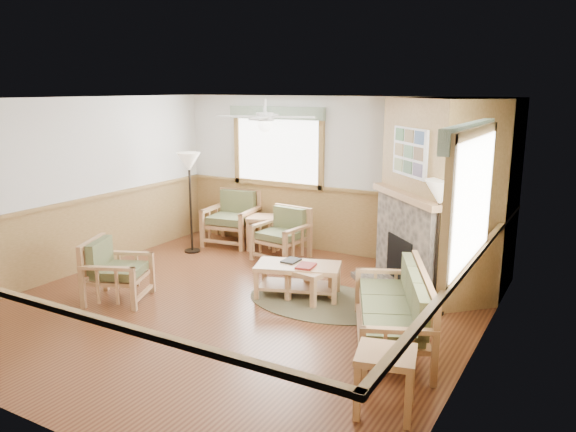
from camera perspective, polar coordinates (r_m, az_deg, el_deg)
The scene contains 24 objects.
floor at distance 7.52m, azimuth -5.37°, elevation -9.31°, with size 6.00×6.00×0.01m, color #5D301A.
ceiling at distance 6.97m, azimuth -5.84°, elevation 11.75°, with size 6.00×6.00×0.01m, color white.
wall_back at distance 9.68m, azimuth 4.71°, elevation 4.06°, with size 6.00×0.02×2.70m, color silver.
wall_front at distance 5.07m, azimuth -25.63°, elevation -5.42°, with size 6.00×0.02×2.70m, color silver.
wall_left at distance 9.16m, azimuth -21.13°, elevation 2.73°, with size 0.02×6.00×2.70m, color silver.
wall_right at distance 5.96m, azimuth 18.72°, elevation -2.20°, with size 0.02×6.00×2.70m, color silver.
wainscot at distance 7.33m, azimuth -5.46°, elevation -5.29°, with size 6.00×6.00×1.10m, color olive, non-canonical shape.
fireplace at distance 8.11m, azimuth 15.03°, elevation 1.94°, with size 2.20×2.20×2.70m, color olive, non-canonical shape.
window_back at distance 10.05m, azimuth -1.06°, elevation 11.18°, with size 1.90×0.16×1.50m, color white, non-canonical shape.
window_right at distance 5.59m, azimuth 18.78°, elevation 9.13°, with size 0.16×1.90×1.50m, color white, non-canonical shape.
ceiling_fan at distance 7.05m, azimuth -2.37°, elevation 11.50°, with size 1.24×1.24×0.36m, color white, non-canonical shape.
sofa at distance 6.44m, azimuth 10.44°, elevation -9.27°, with size 0.76×1.85×0.85m, color #B18053, non-canonical shape.
armchair_back_left at distance 10.39m, azimuth -5.75°, elevation -0.23°, with size 0.86×0.86×0.97m, color #B18053, non-canonical shape.
armchair_back_right at distance 9.43m, azimuth -0.72°, elevation -1.87°, with size 0.76×0.76×0.86m, color #B18053, non-canonical shape.
armchair_left at distance 7.95m, azimuth -16.90°, elevation -5.32°, with size 0.75×0.75×0.85m, color #B18053, non-canonical shape.
coffee_table at distance 7.82m, azimuth 1.02°, elevation -6.54°, with size 1.15×0.57×0.46m, color #B18053, non-canonical shape.
end_table_chairs at distance 10.06m, azimuth -2.56°, elevation -1.68°, with size 0.54×0.51×0.60m, color #B18053, non-canonical shape.
end_table_sofa at distance 5.25m, azimuth 9.84°, elevation -16.26°, with size 0.51×0.49×0.58m, color #B18053, non-canonical shape.
footstool at distance 7.69m, azimuth 2.23°, elevation -6.95°, with size 0.51×0.51×0.45m, color #B18053, non-canonical shape.
braided_rug at distance 7.70m, azimuth 3.26°, elevation -8.65°, with size 2.06×2.06×0.01m, color brown.
floor_lamp_left at distance 9.87m, azimuth -9.88°, elevation 1.33°, with size 0.40×0.40×1.77m, color black, non-canonical shape.
floor_lamp_right at distance 7.29m, azimuth 14.90°, elevation -3.15°, with size 0.40×0.40×1.74m, color black, non-canonical shape.
book_red at distance 7.63m, azimuth 1.83°, elevation -4.99°, with size 0.22×0.30×0.03m, color maroon.
book_dark at distance 7.87m, azimuth 0.31°, elevation -4.46°, with size 0.20×0.27×0.03m, color black.
Camera 1 is at (4.04, -5.67, 2.83)m, focal length 35.00 mm.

